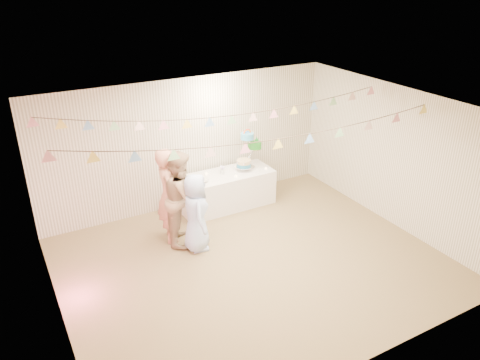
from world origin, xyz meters
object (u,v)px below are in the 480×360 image
table (226,190)px  cake_stand (249,148)px  person_adult_b (182,197)px  person_adult_a (169,195)px  person_child (196,212)px

table → cake_stand: size_ratio=2.41×
table → person_adult_b: (-1.27, -0.78, 0.49)m
table → person_adult_a: size_ratio=1.10×
person_adult_b → person_adult_a: bearing=71.7°
table → person_adult_a: bearing=-156.9°
table → person_child: size_ratio=1.37×
person_adult_b → person_child: (0.10, -0.36, -0.15)m
table → person_adult_a: 1.65m
table → person_adult_b: 1.57m
person_adult_a → person_child: 0.61m
person_child → person_adult_b: bearing=28.1°
table → cake_stand: bearing=5.2°
cake_stand → table: bearing=-174.8°
table → person_child: 1.67m
table → person_child: person_child is taller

